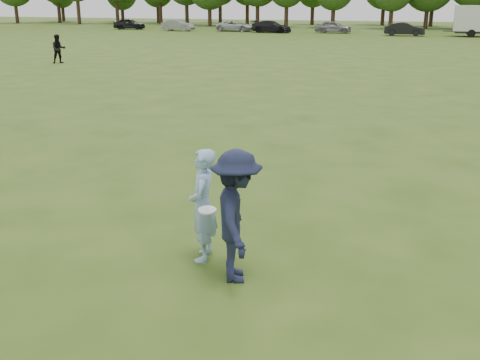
# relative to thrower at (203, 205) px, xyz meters

# --- Properties ---
(ground) EXTENTS (200.00, 200.00, 0.00)m
(ground) POSITION_rel_thrower_xyz_m (-0.34, -0.72, -0.89)
(ground) COLOR #2F4B15
(ground) RESTS_ON ground
(thrower) EXTENTS (0.56, 0.73, 1.78)m
(thrower) POSITION_rel_thrower_xyz_m (0.00, 0.00, 0.00)
(thrower) COLOR #8FB2DD
(thrower) RESTS_ON ground
(defender) EXTENTS (1.13, 1.43, 1.95)m
(defender) POSITION_rel_thrower_xyz_m (0.71, -0.48, 0.08)
(defender) COLOR #181D35
(defender) RESTS_ON ground
(player_far_a) EXTENTS (1.08, 1.09, 1.77)m
(player_far_a) POSITION_rel_thrower_xyz_m (-18.96, 23.16, -0.00)
(player_far_a) COLOR black
(player_far_a) RESTS_ON ground
(car_a) EXTENTS (4.28, 2.17, 1.40)m
(car_a) POSITION_rel_thrower_xyz_m (-34.48, 60.49, -0.19)
(car_a) COLOR black
(car_a) RESTS_ON ground
(car_b) EXTENTS (4.27, 1.79, 1.37)m
(car_b) POSITION_rel_thrower_xyz_m (-26.93, 59.16, -0.20)
(car_b) COLOR gray
(car_b) RESTS_ON ground
(car_c) EXTENTS (4.77, 2.34, 1.30)m
(car_c) POSITION_rel_thrower_xyz_m (-19.76, 60.36, -0.24)
(car_c) COLOR #B3B5B9
(car_c) RESTS_ON ground
(car_d) EXTENTS (4.94, 2.40, 1.39)m
(car_d) POSITION_rel_thrower_xyz_m (-14.79, 59.05, -0.20)
(car_d) COLOR black
(car_d) RESTS_ON ground
(car_e) EXTENTS (4.25, 1.80, 1.43)m
(car_e) POSITION_rel_thrower_xyz_m (-7.69, 60.56, -0.17)
(car_e) COLOR gray
(car_e) RESTS_ON ground
(car_f) EXTENTS (4.28, 1.50, 1.41)m
(car_f) POSITION_rel_thrower_xyz_m (0.50, 57.87, -0.19)
(car_f) COLOR black
(car_f) RESTS_ON ground
(disc_in_play) EXTENTS (0.32, 0.32, 0.07)m
(disc_in_play) POSITION_rel_thrower_xyz_m (0.20, -0.33, 0.06)
(disc_in_play) COLOR white
(disc_in_play) RESTS_ON ground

